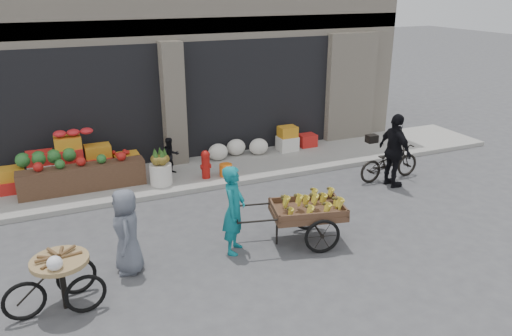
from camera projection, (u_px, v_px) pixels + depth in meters
name	position (u px, v px, depth m)	size (l,w,h in m)	color
ground	(249.00, 251.00, 9.13)	(80.00, 80.00, 0.00)	#424244
sidewalk	(186.00, 175.00, 12.63)	(18.00, 2.20, 0.12)	gray
building	(144.00, 28.00, 14.86)	(14.00, 6.45, 7.00)	beige
fruit_display	(80.00, 162.00, 11.72)	(3.10, 1.12, 1.24)	red
pineapple_bin	(161.00, 174.00, 11.81)	(0.52, 0.52, 0.50)	silver
fire_hydrant	(206.00, 163.00, 12.13)	(0.22, 0.22, 0.71)	#A5140F
orange_bucket	(226.00, 170.00, 12.36)	(0.32, 0.32, 0.30)	orange
right_bay_goods	(270.00, 143.00, 14.01)	(3.35, 0.60, 0.70)	silver
seated_person	(170.00, 156.00, 12.40)	(0.45, 0.35, 0.93)	black
banana_cart	(305.00, 209.00, 9.25)	(2.39, 1.37, 0.94)	brown
vendor_woman	(234.00, 210.00, 8.87)	(0.60, 0.39, 1.65)	#10737C
tricycle_cart	(61.00, 275.00, 7.36)	(1.45, 0.95, 0.95)	#9E7F51
vendor_grey	(127.00, 231.00, 8.28)	(0.73, 0.47, 1.49)	slate
bicycle	(389.00, 162.00, 12.37)	(0.60, 1.72, 0.90)	black
cyclist	(395.00, 151.00, 11.80)	(1.05, 0.44, 1.79)	black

